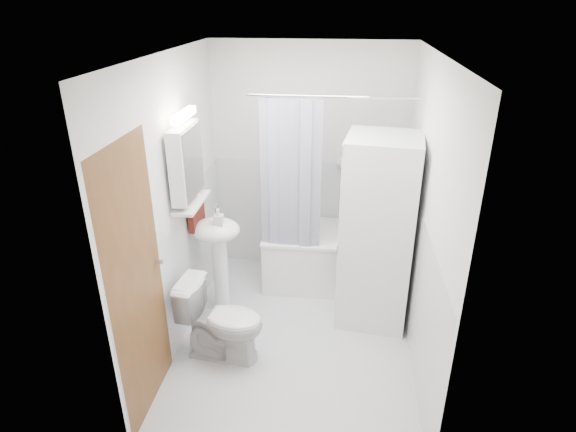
# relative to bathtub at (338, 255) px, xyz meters

# --- Properties ---
(floor) EXTENTS (2.60, 2.60, 0.00)m
(floor) POSITION_rel_bathtub_xyz_m (-0.35, -0.92, -0.32)
(floor) COLOR silver
(floor) RESTS_ON ground
(room_walls) EXTENTS (2.60, 2.60, 2.60)m
(room_walls) POSITION_rel_bathtub_xyz_m (-0.35, -0.92, 1.17)
(room_walls) COLOR silver
(room_walls) RESTS_ON ground
(wainscot) EXTENTS (1.98, 2.58, 2.58)m
(wainscot) POSITION_rel_bathtub_xyz_m (-0.35, -0.63, 0.28)
(wainscot) COLOR white
(wainscot) RESTS_ON ground
(door) EXTENTS (0.05, 2.00, 2.00)m
(door) POSITION_rel_bathtub_xyz_m (-1.30, -1.47, 0.68)
(door) COLOR brown
(door) RESTS_ON ground
(bathtub) EXTENTS (1.52, 0.72, 0.58)m
(bathtub) POSITION_rel_bathtub_xyz_m (0.00, 0.00, 0.00)
(bathtub) COLOR white
(bathtub) RESTS_ON ground
(tub_spout) EXTENTS (0.04, 0.12, 0.04)m
(tub_spout) POSITION_rel_bathtub_xyz_m (0.20, 0.33, 0.58)
(tub_spout) COLOR silver
(tub_spout) RESTS_ON room_walls
(curtain_rod) EXTENTS (1.70, 0.02, 0.02)m
(curtain_rod) POSITION_rel_bathtub_xyz_m (0.00, -0.30, 1.68)
(curtain_rod) COLOR silver
(curtain_rod) RESTS_ON room_walls
(shower_curtain) EXTENTS (0.55, 0.02, 1.45)m
(shower_curtain) POSITION_rel_bathtub_xyz_m (-0.47, -0.30, 0.93)
(shower_curtain) COLOR #121642
(shower_curtain) RESTS_ON curtain_rod
(sink) EXTENTS (0.44, 0.37, 1.04)m
(sink) POSITION_rel_bathtub_xyz_m (-1.10, -0.61, 0.38)
(sink) COLOR white
(sink) RESTS_ON ground
(medicine_cabinet) EXTENTS (0.13, 0.50, 0.71)m
(medicine_cabinet) POSITION_rel_bathtub_xyz_m (-1.25, -0.82, 1.25)
(medicine_cabinet) COLOR white
(medicine_cabinet) RESTS_ON room_walls
(shelf) EXTENTS (0.18, 0.54, 0.02)m
(shelf) POSITION_rel_bathtub_xyz_m (-1.24, -0.82, 0.88)
(shelf) COLOR silver
(shelf) RESTS_ON room_walls
(shower_caddy) EXTENTS (0.22, 0.06, 0.02)m
(shower_caddy) POSITION_rel_bathtub_xyz_m (0.25, 0.32, 0.83)
(shower_caddy) COLOR silver
(shower_caddy) RESTS_ON room_walls
(towel) EXTENTS (0.07, 0.34, 0.83)m
(towel) POSITION_rel_bathtub_xyz_m (-1.29, -0.57, 0.96)
(towel) COLOR #511A11
(towel) RESTS_ON room_walls
(washer_dryer) EXTENTS (0.69, 0.69, 1.74)m
(washer_dryer) POSITION_rel_bathtub_xyz_m (0.33, -0.54, 0.55)
(washer_dryer) COLOR white
(washer_dryer) RESTS_ON ground
(toilet) EXTENTS (0.74, 0.47, 0.68)m
(toilet) POSITION_rel_bathtub_xyz_m (-0.92, -1.25, 0.02)
(toilet) COLOR white
(toilet) RESTS_ON ground
(soap_pump) EXTENTS (0.08, 0.17, 0.08)m
(soap_pump) POSITION_rel_bathtub_xyz_m (-1.06, -0.67, 0.63)
(soap_pump) COLOR gray
(soap_pump) RESTS_ON sink
(shelf_bottle) EXTENTS (0.07, 0.18, 0.07)m
(shelf_bottle) POSITION_rel_bathtub_xyz_m (-1.24, -0.97, 0.93)
(shelf_bottle) COLOR gray
(shelf_bottle) RESTS_ON shelf
(shelf_cup) EXTENTS (0.10, 0.09, 0.10)m
(shelf_cup) POSITION_rel_bathtub_xyz_m (-1.24, -0.70, 0.94)
(shelf_cup) COLOR gray
(shelf_cup) RESTS_ON shelf
(shampoo_a) EXTENTS (0.13, 0.17, 0.13)m
(shampoo_a) POSITION_rel_bathtub_xyz_m (0.00, 0.32, 0.91)
(shampoo_a) COLOR gray
(shampoo_a) RESTS_ON shower_caddy
(shampoo_b) EXTENTS (0.08, 0.21, 0.08)m
(shampoo_b) POSITION_rel_bathtub_xyz_m (0.12, 0.32, 0.88)
(shampoo_b) COLOR #292EA5
(shampoo_b) RESTS_ON shower_caddy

